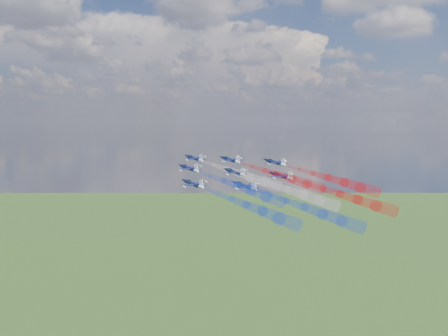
# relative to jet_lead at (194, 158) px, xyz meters

# --- Properties ---
(jet_lead) EXTENTS (14.30, 14.03, 5.54)m
(jet_lead) POSITION_rel_jet_lead_xyz_m (0.00, 0.00, 0.00)
(jet_lead) COLOR black
(trail_lead) EXTENTS (30.32, 24.74, 9.68)m
(trail_lead) POSITION_rel_jet_lead_xyz_m (17.73, -13.53, -3.64)
(trail_lead) COLOR white
(jet_inner_left) EXTENTS (14.30, 14.03, 5.54)m
(jet_inner_left) POSITION_rel_jet_lead_xyz_m (1.92, -16.29, -2.06)
(jet_inner_left) COLOR black
(trail_inner_left) EXTENTS (30.32, 24.74, 9.68)m
(trail_inner_left) POSITION_rel_jet_lead_xyz_m (19.65, -29.81, -5.70)
(trail_inner_left) COLOR blue
(jet_inner_right) EXTENTS (14.30, 14.03, 5.54)m
(jet_inner_right) POSITION_rel_jet_lead_xyz_m (13.21, -0.49, -0.31)
(jet_inner_right) COLOR black
(trail_inner_right) EXTENTS (30.32, 24.74, 9.68)m
(trail_inner_right) POSITION_rel_jet_lead_xyz_m (30.94, -14.01, -3.95)
(trail_inner_right) COLOR red
(jet_outer_left) EXTENTS (14.30, 14.03, 5.54)m
(jet_outer_left) POSITION_rel_jet_lead_xyz_m (6.32, -29.55, -5.52)
(jet_outer_left) COLOR black
(trail_outer_left) EXTENTS (30.32, 24.74, 9.68)m
(trail_outer_left) POSITION_rel_jet_lead_xyz_m (24.05, -43.08, -9.16)
(trail_outer_left) COLOR blue
(jet_center_third) EXTENTS (14.30, 14.03, 5.54)m
(jet_center_third) POSITION_rel_jet_lead_xyz_m (16.58, -13.35, -3.39)
(jet_center_third) COLOR black
(trail_center_third) EXTENTS (30.32, 24.74, 9.68)m
(trail_center_third) POSITION_rel_jet_lead_xyz_m (34.31, -26.88, -7.03)
(trail_center_third) COLOR white
(jet_outer_right) EXTENTS (14.30, 14.03, 5.54)m
(jet_outer_right) POSITION_rel_jet_lead_xyz_m (29.14, -0.86, -1.01)
(jet_outer_right) COLOR black
(trail_outer_right) EXTENTS (30.32, 24.74, 9.68)m
(trail_outer_right) POSITION_rel_jet_lead_xyz_m (46.87, -14.39, -4.65)
(trail_outer_right) COLOR red
(jet_rear_left) EXTENTS (14.30, 14.03, 5.54)m
(jet_rear_left) POSITION_rel_jet_lead_xyz_m (21.75, -28.26, -5.96)
(jet_rear_left) COLOR black
(trail_rear_left) EXTENTS (30.32, 24.74, 9.68)m
(trail_rear_left) POSITION_rel_jet_lead_xyz_m (39.48, -41.79, -9.59)
(trail_rear_left) COLOR blue
(jet_rear_right) EXTENTS (14.30, 14.03, 5.54)m
(jet_rear_right) POSITION_rel_jet_lead_xyz_m (31.81, -14.15, -4.24)
(jet_rear_right) COLOR black
(trail_rear_right) EXTENTS (30.32, 24.74, 9.68)m
(trail_rear_right) POSITION_rel_jet_lead_xyz_m (49.54, -27.68, -7.88)
(trail_rear_right) COLOR red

